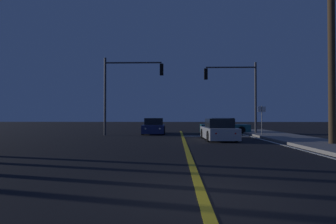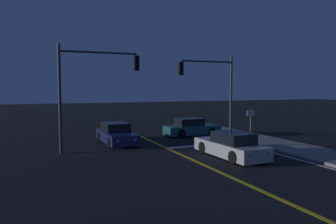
{
  "view_description": "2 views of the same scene",
  "coord_description": "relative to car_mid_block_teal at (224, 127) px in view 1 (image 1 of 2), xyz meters",
  "views": [
    {
      "loc": [
        -0.47,
        -5.74,
        1.46
      ],
      "look_at": [
        -0.98,
        13.0,
        1.75
      ],
      "focal_mm": 32.36,
      "sensor_mm": 36.0,
      "label": 1
    },
    {
      "loc": [
        -7.41,
        -1.07,
        3.65
      ],
      "look_at": [
        -0.39,
        15.86,
        2.3
      ],
      "focal_mm": 34.68,
      "sensor_mm": 36.0,
      "label": 2
    }
  ],
  "objects": [
    {
      "name": "car_parked_curb_navy",
      "position": [
        -6.13,
        -1.07,
        0.0
      ],
      "size": [
        1.98,
        4.67,
        1.34
      ],
      "rotation": [
        0.0,
        0.0,
        3.17
      ],
      "color": "navy",
      "rests_on": "ground"
    },
    {
      "name": "car_mid_block_teal",
      "position": [
        0.0,
        0.0,
        0.0
      ],
      "size": [
        4.28,
        1.84,
        1.34
      ],
      "rotation": [
        0.0,
        0.0,
        -1.56
      ],
      "color": "#195960",
      "rests_on": "ground"
    },
    {
      "name": "lane_line_edge_right",
      "position": [
        1.25,
        -11.9,
        -0.57
      ],
      "size": [
        0.16,
        31.39,
        0.01
      ],
      "primitive_type": "cube",
      "color": "silver",
      "rests_on": "ground"
    },
    {
      "name": "car_distant_tail_silver",
      "position": [
        -1.56,
        -7.76,
        0.0
      ],
      "size": [
        1.98,
        4.71,
        1.34
      ],
      "rotation": [
        0.0,
        0.0,
        0.04
      ],
      "color": "#B2B5BA",
      "rests_on": "ground"
    },
    {
      "name": "traffic_signal_far_left",
      "position": [
        -8.18,
        -3.27,
        3.53
      ],
      "size": [
        4.68,
        0.28,
        6.1
      ],
      "color": "#38383D",
      "rests_on": "ground"
    },
    {
      "name": "ground_plane",
      "position": [
        -3.76,
        -21.13,
        -0.58
      ],
      "size": [
        160.0,
        160.0,
        0.0
      ],
      "primitive_type": "plane",
      "color": "black"
    },
    {
      "name": "stop_bar",
      "position": [
        -1.13,
        -4.17,
        -0.57
      ],
      "size": [
        5.26,
        0.5,
        0.01
      ],
      "primitive_type": "cube",
      "color": "silver",
      "rests_on": "ground"
    },
    {
      "name": "sidewalk_right",
      "position": [
        3.1,
        -11.9,
        -0.51
      ],
      "size": [
        3.2,
        33.24,
        0.15
      ],
      "primitive_type": "cube",
      "color": "gray",
      "rests_on": "ground"
    },
    {
      "name": "utility_pole_right",
      "position": [
        3.4,
        -11.87,
        4.79
      ],
      "size": [
        1.69,
        0.34,
        10.43
      ],
      "color": "#42301E",
      "rests_on": "ground"
    },
    {
      "name": "street_sign_corner",
      "position": [
        2.0,
        -4.67,
        0.94
      ],
      "size": [
        0.56,
        0.06,
        2.25
      ],
      "color": "slate",
      "rests_on": "ground"
    },
    {
      "name": "lane_line_center",
      "position": [
        -3.76,
        -11.9,
        -0.57
      ],
      "size": [
        0.2,
        31.39,
        0.01
      ],
      "primitive_type": "cube",
      "color": "gold",
      "rests_on": "ground"
    },
    {
      "name": "traffic_signal_near_right",
      "position": [
        0.78,
        -1.87,
        3.4
      ],
      "size": [
        4.31,
        0.28,
        5.94
      ],
      "rotation": [
        0.0,
        0.0,
        3.14
      ],
      "color": "#38383D",
      "rests_on": "ground"
    }
  ]
}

